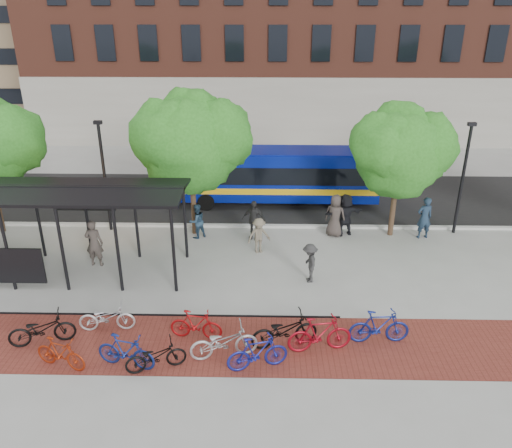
{
  "coord_description": "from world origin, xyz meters",
  "views": [
    {
      "loc": [
        0.28,
        -17.66,
        9.63
      ],
      "look_at": [
        -0.11,
        0.71,
        1.6
      ],
      "focal_mm": 35.0,
      "sensor_mm": 36.0,
      "label": 1
    }
  ],
  "objects_px": {
    "bike_8": "(284,330)",
    "pedestrian_5": "(345,215)",
    "bike_2": "(107,317)",
    "bike_11": "(379,327)",
    "lamp_post_right": "(463,176)",
    "pedestrian_6": "(335,216)",
    "pedestrian_3": "(259,236)",
    "bike_6": "(224,342)",
    "pedestrian_9": "(310,263)",
    "bike_9": "(320,334)",
    "pedestrian_2": "(197,221)",
    "bike_3": "(126,351)",
    "tree_c": "(402,148)",
    "bus": "(273,173)",
    "bike_5": "(196,325)",
    "bike_0": "(42,329)",
    "bike_1": "(60,353)",
    "pedestrian_4": "(254,220)",
    "bus_shelter": "(40,201)",
    "lamp_post_left": "(104,174)",
    "tree_b": "(192,138)",
    "pedestrian_1": "(94,243)",
    "bike_7": "(257,353)",
    "bike_4": "(156,356)",
    "pedestrian_7": "(424,218)"
  },
  "relations": [
    {
      "from": "bike_5",
      "to": "pedestrian_2",
      "type": "xyz_separation_m",
      "value": [
        -0.93,
        7.49,
        0.3
      ]
    },
    {
      "from": "bus",
      "to": "bike_3",
      "type": "relative_size",
      "value": 5.94
    },
    {
      "from": "bike_0",
      "to": "bike_1",
      "type": "relative_size",
      "value": 1.2
    },
    {
      "from": "tree_b",
      "to": "bike_5",
      "type": "bearing_deg",
      "value": -82.71
    },
    {
      "from": "pedestrian_4",
      "to": "pedestrian_3",
      "type": "bearing_deg",
      "value": -65.97
    },
    {
      "from": "bike_0",
      "to": "pedestrian_3",
      "type": "bearing_deg",
      "value": -62.65
    },
    {
      "from": "lamp_post_right",
      "to": "bike_0",
      "type": "distance_m",
      "value": 17.97
    },
    {
      "from": "lamp_post_left",
      "to": "bike_3",
      "type": "height_order",
      "value": "lamp_post_left"
    },
    {
      "from": "bus_shelter",
      "to": "bus",
      "type": "height_order",
      "value": "bus_shelter"
    },
    {
      "from": "bike_5",
      "to": "pedestrian_2",
      "type": "height_order",
      "value": "pedestrian_2"
    },
    {
      "from": "tree_b",
      "to": "bus",
      "type": "xyz_separation_m",
      "value": [
        3.56,
        3.9,
        -2.8
      ]
    },
    {
      "from": "bike_5",
      "to": "pedestrian_9",
      "type": "height_order",
      "value": "pedestrian_9"
    },
    {
      "from": "bike_0",
      "to": "bike_8",
      "type": "height_order",
      "value": "bike_8"
    },
    {
      "from": "lamp_post_left",
      "to": "bike_1",
      "type": "xyz_separation_m",
      "value": [
        1.41,
        -9.76,
        -2.25
      ]
    },
    {
      "from": "bike_2",
      "to": "bike_11",
      "type": "height_order",
      "value": "bike_11"
    },
    {
      "from": "bike_3",
      "to": "pedestrian_5",
      "type": "xyz_separation_m",
      "value": [
        7.6,
        9.35,
        0.44
      ]
    },
    {
      "from": "bike_4",
      "to": "pedestrian_4",
      "type": "bearing_deg",
      "value": -35.59
    },
    {
      "from": "bike_0",
      "to": "pedestrian_6",
      "type": "bearing_deg",
      "value": -67.59
    },
    {
      "from": "bus_shelter",
      "to": "bike_1",
      "type": "distance_m",
      "value": 6.71
    },
    {
      "from": "bike_7",
      "to": "bike_9",
      "type": "distance_m",
      "value": 2.05
    },
    {
      "from": "bike_5",
      "to": "pedestrian_7",
      "type": "relative_size",
      "value": 0.86
    },
    {
      "from": "bike_7",
      "to": "bike_4",
      "type": "bearing_deg",
      "value": 76.12
    },
    {
      "from": "bike_4",
      "to": "bike_1",
      "type": "bearing_deg",
      "value": 69.97
    },
    {
      "from": "bike_1",
      "to": "pedestrian_2",
      "type": "bearing_deg",
      "value": 0.78
    },
    {
      "from": "bus",
      "to": "lamp_post_right",
      "type": "bearing_deg",
      "value": -23.31
    },
    {
      "from": "pedestrian_3",
      "to": "bike_6",
      "type": "bearing_deg",
      "value": -118.74
    },
    {
      "from": "pedestrian_9",
      "to": "bus_shelter",
      "type": "bearing_deg",
      "value": -98.31
    },
    {
      "from": "bike_8",
      "to": "pedestrian_4",
      "type": "height_order",
      "value": "pedestrian_4"
    },
    {
      "from": "bus_shelter",
      "to": "bike_11",
      "type": "height_order",
      "value": "bus_shelter"
    },
    {
      "from": "bike_6",
      "to": "pedestrian_9",
      "type": "height_order",
      "value": "pedestrian_9"
    },
    {
      "from": "bike_4",
      "to": "pedestrian_4",
      "type": "height_order",
      "value": "pedestrian_4"
    },
    {
      "from": "lamp_post_right",
      "to": "pedestrian_6",
      "type": "xyz_separation_m",
      "value": [
        -5.6,
        -0.45,
        -1.76
      ]
    },
    {
      "from": "tree_c",
      "to": "bike_6",
      "type": "relative_size",
      "value": 2.91
    },
    {
      "from": "lamp_post_left",
      "to": "bike_6",
      "type": "xyz_separation_m",
      "value": [
        6.07,
        -9.18,
        -2.21
      ]
    },
    {
      "from": "pedestrian_7",
      "to": "pedestrian_6",
      "type": "bearing_deg",
      "value": -12.79
    },
    {
      "from": "bike_9",
      "to": "pedestrian_6",
      "type": "relative_size",
      "value": 1.01
    },
    {
      "from": "bike_3",
      "to": "pedestrian_3",
      "type": "xyz_separation_m",
      "value": [
        3.71,
        7.47,
        0.23
      ]
    },
    {
      "from": "lamp_post_right",
      "to": "pedestrian_9",
      "type": "distance_m",
      "value": 8.66
    },
    {
      "from": "bike_0",
      "to": "pedestrian_6",
      "type": "height_order",
      "value": "pedestrian_6"
    },
    {
      "from": "pedestrian_3",
      "to": "pedestrian_6",
      "type": "xyz_separation_m",
      "value": [
        3.41,
        1.77,
        0.2
      ]
    },
    {
      "from": "tree_c",
      "to": "lamp_post_right",
      "type": "bearing_deg",
      "value": 4.91
    },
    {
      "from": "pedestrian_6",
      "to": "pedestrian_1",
      "type": "bearing_deg",
      "value": 40.94
    },
    {
      "from": "bike_11",
      "to": "pedestrian_2",
      "type": "relative_size",
      "value": 1.18
    },
    {
      "from": "lamp_post_left",
      "to": "bike_5",
      "type": "relative_size",
      "value": 3.07
    },
    {
      "from": "bike_11",
      "to": "pedestrian_9",
      "type": "height_order",
      "value": "pedestrian_9"
    },
    {
      "from": "bike_8",
      "to": "pedestrian_5",
      "type": "bearing_deg",
      "value": -35.07
    },
    {
      "from": "bike_9",
      "to": "pedestrian_2",
      "type": "distance_m",
      "value": 9.32
    },
    {
      "from": "bus_shelter",
      "to": "bike_6",
      "type": "distance_m",
      "value": 9.16
    },
    {
      "from": "bike_5",
      "to": "bike_11",
      "type": "xyz_separation_m",
      "value": [
        5.68,
        -0.07,
        0.07
      ]
    },
    {
      "from": "bike_1",
      "to": "lamp_post_right",
      "type": "bearing_deg",
      "value": -38.19
    }
  ]
}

